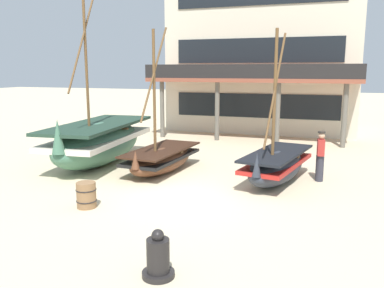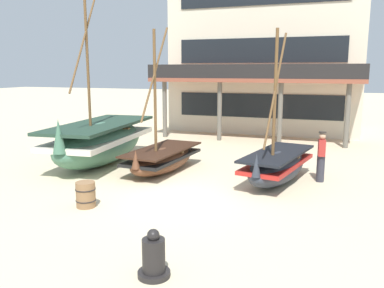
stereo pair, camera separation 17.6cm
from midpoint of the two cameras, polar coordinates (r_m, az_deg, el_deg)
name	(u,v)px [view 1 (the left image)]	position (r m, az deg, el deg)	size (l,w,h in m)	color
ground_plane	(181,197)	(11.84, -2.01, -7.52)	(120.00, 120.00, 0.00)	beige
fishing_boat_near_left	(161,158)	(14.60, -4.74, -2.07)	(1.81, 3.88, 5.16)	brown
fishing_boat_centre_large	(99,142)	(16.13, -13.48, 0.34)	(2.77, 6.06, 7.23)	#427056
fishing_boat_far_right	(277,165)	(13.45, 11.62, -2.98)	(2.09, 4.03, 4.91)	#2D333D
fisherman_by_hull	(320,157)	(13.88, 17.52, -1.75)	(0.26, 0.38, 1.68)	#33333D
capstan_winch	(158,258)	(7.45, -5.57, -15.94)	(0.59, 0.59, 0.90)	black
wooden_barrel	(86,195)	(11.23, -15.30, -7.05)	(0.56, 0.56, 0.70)	olive
harbor_building_main	(265,53)	(25.65, 10.13, 12.73)	(11.38, 8.68, 9.45)	beige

